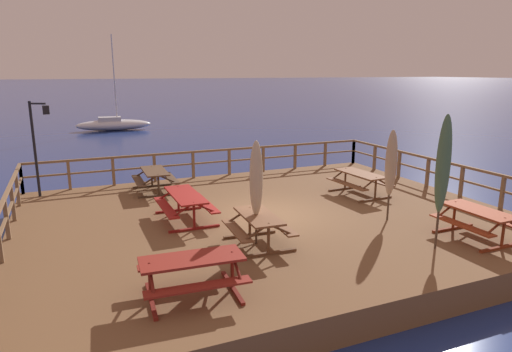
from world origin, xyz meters
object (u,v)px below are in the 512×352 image
picnic_table_front_right (259,223)px  picnic_table_mid_centre (192,268)px  picnic_table_mid_left (185,201)px  patio_umbrella_tall_mid_right (391,163)px  patio_umbrella_short_front (256,179)px  lamp_post_hooked (39,135)px  picnic_table_back_left (360,179)px  picnic_table_back_right (155,176)px  picnic_table_mid_right (478,217)px  patio_umbrella_tall_front (443,165)px  sailboat_distant (113,124)px

picnic_table_front_right → picnic_table_mid_centre: size_ratio=0.87×
picnic_table_mid_left → picnic_table_front_right: bearing=-65.3°
picnic_table_front_right → patio_umbrella_tall_mid_right: bearing=3.8°
patio_umbrella_short_front → patio_umbrella_tall_mid_right: (4.15, 0.20, 0.01)m
picnic_table_front_right → picnic_table_mid_left: 2.79m
patio_umbrella_short_front → lamp_post_hooked: size_ratio=0.80×
lamp_post_hooked → picnic_table_back_left: bearing=-21.7°
picnic_table_back_right → picnic_table_mid_right: size_ratio=0.98×
picnic_table_mid_left → picnic_table_back_left: same height
patio_umbrella_tall_front → patio_umbrella_short_front: bearing=153.2°
picnic_table_mid_right → patio_umbrella_tall_front: 2.07m
picnic_table_mid_centre → picnic_table_mid_right: same height
picnic_table_mid_left → patio_umbrella_short_front: 2.91m
patio_umbrella_tall_front → picnic_table_mid_right: bearing=4.0°
sailboat_distant → picnic_table_front_right: bearing=-89.1°
sailboat_distant → patio_umbrella_short_front: bearing=-89.2°
picnic_table_front_right → patio_umbrella_short_front: patio_umbrella_short_front is taller
picnic_table_mid_right → patio_umbrella_tall_mid_right: (-1.13, 2.04, 1.09)m
picnic_table_mid_left → picnic_table_mid_right: bearing=-33.8°
picnic_table_mid_left → picnic_table_back_right: (-0.22, 3.46, -0.01)m
lamp_post_hooked → sailboat_distant: 23.29m
picnic_table_mid_right → picnic_table_mid_centre: bearing=-179.4°
picnic_table_mid_left → picnic_table_mid_right: 7.73m
picnic_table_mid_right → sailboat_distant: sailboat_distant is taller
patio_umbrella_short_front → patio_umbrella_tall_front: 4.32m
picnic_table_front_right → picnic_table_mid_right: size_ratio=0.95×
picnic_table_mid_right → patio_umbrella_tall_mid_right: patio_umbrella_tall_mid_right is taller
picnic_table_front_right → picnic_table_back_right: same height
picnic_table_mid_left → sailboat_distant: 27.02m
patio_umbrella_short_front → patio_umbrella_tall_mid_right: size_ratio=0.99×
picnic_table_back_left → patio_umbrella_short_front: size_ratio=0.79×
picnic_table_mid_left → patio_umbrella_tall_front: size_ratio=0.67×
picnic_table_mid_centre → patio_umbrella_short_front: (2.12, 1.92, 1.08)m
patio_umbrella_tall_mid_right → lamp_post_hooked: bearing=144.2°
picnic_table_back_right → lamp_post_hooked: lamp_post_hooked is taller
patio_umbrella_tall_mid_right → picnic_table_mid_left: bearing=156.8°
picnic_table_front_right → patio_umbrella_short_front: size_ratio=0.68×
lamp_post_hooked → picnic_table_front_right: bearing=-54.0°
picnic_table_mid_right → patio_umbrella_short_front: 5.70m
lamp_post_hooked → sailboat_distant: (4.48, 22.74, -2.29)m
picnic_table_back_left → picnic_table_mid_right: (0.25, -4.61, -0.00)m
picnic_table_back_left → patio_umbrella_short_front: (-5.03, -2.76, 1.08)m
picnic_table_front_right → patio_umbrella_short_front: 1.09m
picnic_table_back_right → patio_umbrella_tall_mid_right: 8.02m
picnic_table_mid_left → picnic_table_mid_right: (6.42, -4.30, -0.01)m
picnic_table_back_left → patio_umbrella_tall_mid_right: bearing=-109.0°
patio_umbrella_short_front → lamp_post_hooked: (-4.92, 6.73, 0.48)m
picnic_table_mid_centre → patio_umbrella_tall_mid_right: patio_umbrella_tall_mid_right is taller
patio_umbrella_tall_mid_right → patio_umbrella_tall_front: size_ratio=0.81×
patio_umbrella_tall_front → sailboat_distant: size_ratio=0.42×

